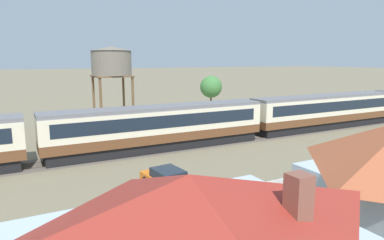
# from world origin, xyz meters

# --- Properties ---
(ground_plane) EXTENTS (600.00, 600.00, 0.00)m
(ground_plane) POSITION_xyz_m (0.00, 0.00, 0.00)
(ground_plane) COLOR #7A7056
(passenger_train) EXTENTS (83.53, 2.99, 3.96)m
(passenger_train) POSITION_xyz_m (-12.89, -0.31, 2.20)
(passenger_train) COLOR brown
(passenger_train) RESTS_ON ground_plane
(railway_track) EXTENTS (141.00, 3.60, 0.04)m
(railway_track) POSITION_xyz_m (-6.68, -0.31, 0.01)
(railway_track) COLOR #665B51
(railway_track) RESTS_ON ground_plane
(water_tower) EXTENTS (4.67, 4.67, 9.50)m
(water_tower) POSITION_xyz_m (-24.93, 10.61, 7.70)
(water_tower) COLOR brown
(water_tower) RESTS_ON ground_plane
(parked_car_orange) EXTENTS (2.51, 4.32, 1.30)m
(parked_car_orange) POSITION_xyz_m (-26.95, -9.47, 0.61)
(parked_car_orange) COLOR orange
(parked_car_orange) RESTS_ON ground_plane
(yard_tree_2) EXTENTS (3.37, 3.37, 5.59)m
(yard_tree_2) POSITION_xyz_m (-8.04, 16.91, 3.90)
(yard_tree_2) COLOR #4C3823
(yard_tree_2) RESTS_ON ground_plane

